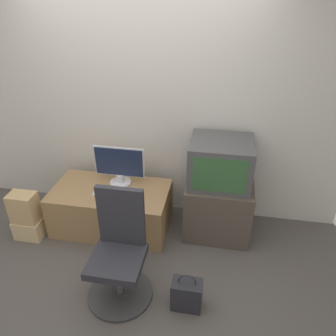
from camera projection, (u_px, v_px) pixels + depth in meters
name	position (u px, v px, depth m)	size (l,w,h in m)	color
ground_plane	(111.00, 287.00, 2.97)	(12.00, 12.00, 0.00)	#4C4742
wall_back	(142.00, 102.00, 3.44)	(4.40, 0.05, 2.60)	beige
desk	(112.00, 208.00, 3.59)	(1.24, 0.67, 0.49)	#937047
side_stand	(218.00, 208.00, 3.49)	(0.68, 0.56, 0.62)	#4C4238
main_monitor	(119.00, 166.00, 3.48)	(0.54, 0.23, 0.43)	silver
keyboard	(112.00, 193.00, 3.40)	(0.38, 0.14, 0.01)	silver
mouse	(135.00, 194.00, 3.38)	(0.06, 0.04, 0.03)	black
crt_tv	(221.00, 162.00, 3.25)	(0.62, 0.53, 0.46)	#474747
office_chair	(119.00, 257.00, 2.76)	(0.57, 0.57, 1.00)	#333333
cardboard_box_lower	(30.00, 228.00, 3.51)	(0.30, 0.20, 0.22)	#D1B27F
cardboard_box_upper	(24.00, 208.00, 3.37)	(0.27, 0.19, 0.33)	tan
handbag	(187.00, 294.00, 2.73)	(0.25, 0.15, 0.37)	#232328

